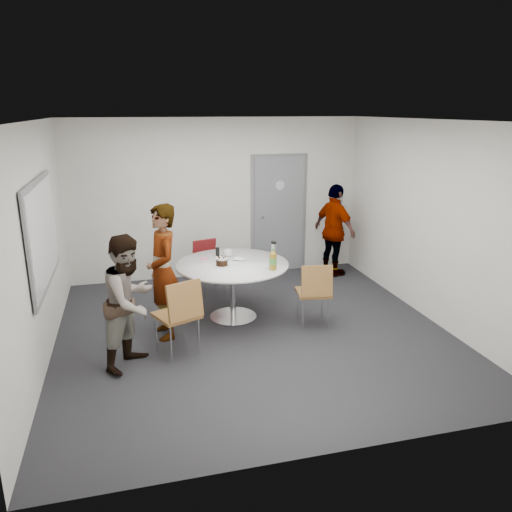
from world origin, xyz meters
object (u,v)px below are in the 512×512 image
object	(u,v)px
table	(234,271)
chair_near_left	(180,310)
whiteboard	(43,233)
chair_near_right	(315,289)
chair_far	(207,261)
person_right	(335,231)
door	(279,214)
person_main	(163,272)
person_left	(130,302)

from	to	relation	value
table	chair_near_left	size ratio (longest dim) A/B	1.60
whiteboard	chair_near_left	distance (m)	1.82
table	chair_near_left	distance (m)	1.28
chair_near_right	chair_far	distance (m)	2.03
chair_far	person_right	xyz separation A→B (m)	(2.28, 0.32, 0.28)
door	person_main	size ratio (longest dim) A/B	1.23
table	person_main	bearing A→B (deg)	-161.18
whiteboard	chair_near_right	xyz separation A→B (m)	(3.29, -0.24, -0.90)
table	person_right	world-z (taller)	person_right
door	whiteboard	distance (m)	4.25
door	chair_near_right	world-z (taller)	door
whiteboard	person_right	distance (m)	4.79
person_main	person_left	world-z (taller)	person_main
whiteboard	door	bearing A→B (deg)	32.66
person_main	chair_near_left	bearing A→B (deg)	2.94
door	table	bearing A→B (deg)	-122.50
chair_near_left	person_left	bearing A→B (deg)	162.01
door	chair_far	world-z (taller)	door
chair_near_right	table	bearing A→B (deg)	158.12
door	person_main	xyz separation A→B (m)	(-2.22, -2.28, -0.16)
door	chair_far	xyz separation A→B (m)	(-1.43, -0.86, -0.51)
table	chair_near_left	xyz separation A→B (m)	(-0.84, -0.96, -0.10)
whiteboard	chair_near_right	bearing A→B (deg)	-4.10
chair_far	person_left	distance (m)	2.43
table	chair_near_left	bearing A→B (deg)	-131.42
whiteboard	chair_near_left	bearing A→B (deg)	-22.61
person_main	whiteboard	bearing A→B (deg)	-98.97
table	person_left	xyz separation A→B (m)	(-1.40, -1.00, 0.08)
person_left	person_right	xyz separation A→B (m)	(3.49, 2.41, 0.03)
table	person_main	distance (m)	1.05
chair_far	chair_near_right	bearing A→B (deg)	109.70
whiteboard	person_main	xyz separation A→B (m)	(1.35, 0.01, -0.59)
chair_near_left	whiteboard	bearing A→B (deg)	134.46
table	person_right	distance (m)	2.52
person_right	chair_far	bearing A→B (deg)	77.96
person_main	person_right	distance (m)	3.53
chair_far	person_left	size ratio (longest dim) A/B	0.56
chair_near_left	person_right	world-z (taller)	person_right
whiteboard	table	xyz separation A→B (m)	(2.32, 0.34, -0.76)
person_main	person_right	xyz separation A→B (m)	(3.07, 1.74, -0.06)
whiteboard	person_left	bearing A→B (deg)	-35.77
chair_far	person_left	xyz separation A→B (m)	(-1.20, -2.09, 0.25)
door	chair_near_left	size ratio (longest dim) A/B	2.21
chair_near_right	person_main	xyz separation A→B (m)	(-1.95, 0.24, 0.32)
chair_near_right	person_right	world-z (taller)	person_right
whiteboard	person_main	size ratio (longest dim) A/B	1.10
door	chair_near_right	distance (m)	2.58
person_right	person_main	bearing A→B (deg)	99.54
person_left	person_right	distance (m)	4.24
chair_near_right	person_main	bearing A→B (deg)	-178.23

